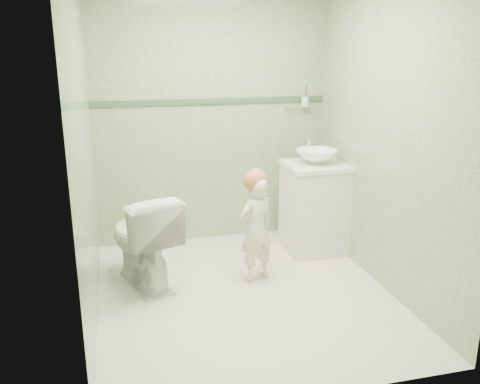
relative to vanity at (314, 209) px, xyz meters
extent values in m
plane|color=beige|center=(-0.84, -0.70, -0.40)|extent=(2.50, 2.50, 0.00)
cube|color=gray|center=(-0.84, 0.55, 0.80)|extent=(2.20, 0.04, 2.40)
cube|color=gray|center=(-0.84, -1.95, 0.80)|extent=(2.20, 0.04, 2.40)
cube|color=gray|center=(-1.94, -0.70, 0.80)|extent=(0.04, 2.50, 2.40)
cube|color=gray|center=(0.26, -0.70, 0.80)|extent=(0.04, 2.50, 2.40)
cube|color=#305538|center=(-0.84, 0.54, 0.95)|extent=(2.20, 0.02, 0.05)
cube|color=white|center=(0.00, 0.00, 0.00)|extent=(0.52, 0.50, 0.80)
cube|color=white|center=(0.00, 0.00, 0.41)|extent=(0.54, 0.52, 0.04)
imported|color=white|center=(0.00, 0.00, 0.49)|extent=(0.37, 0.37, 0.13)
cylinder|color=silver|center=(0.00, 0.20, 0.55)|extent=(0.03, 0.03, 0.18)
cylinder|color=silver|center=(0.00, 0.15, 0.63)|extent=(0.02, 0.12, 0.02)
cylinder|color=silver|center=(0.00, 0.50, 0.88)|extent=(0.26, 0.02, 0.02)
cylinder|color=silver|center=(0.06, 0.48, 0.93)|extent=(0.07, 0.07, 0.09)
cylinder|color=#62469D|center=(0.06, 0.47, 1.00)|extent=(0.01, 0.01, 0.17)
cylinder|color=#C2483C|center=(0.07, 0.48, 1.00)|extent=(0.01, 0.01, 0.17)
imported|color=white|center=(-1.58, -0.34, -0.01)|extent=(0.65, 0.85, 0.77)
imported|color=beige|center=(-0.69, -0.47, 0.03)|extent=(0.37, 0.31, 0.87)
sphere|color=#AA6142|center=(-0.69, -0.45, 0.43)|extent=(0.19, 0.19, 0.19)
cylinder|color=#029374|center=(-0.57, -0.56, 0.31)|extent=(0.03, 0.14, 0.06)
cube|color=white|center=(-0.64, -0.54, 0.35)|extent=(0.03, 0.02, 0.02)
camera|label=1|loc=(-1.73, -4.15, 1.47)|focal=38.04mm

